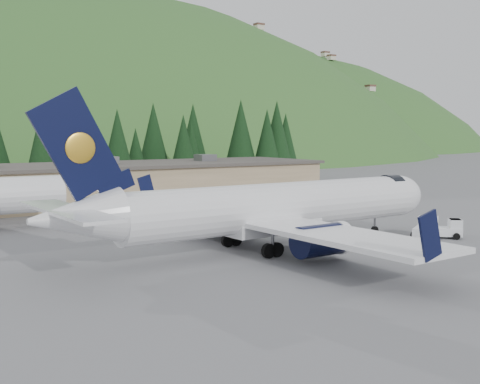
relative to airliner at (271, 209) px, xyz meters
name	(u,v)px	position (x,y,z in m)	size (l,w,h in m)	color
ground	(281,248)	(1.06, 0.03, -3.22)	(600.00, 600.00, 0.00)	#57575C
airliner	(271,209)	(0.00, 0.00, 0.00)	(36.31, 34.01, 12.07)	white
baggage_tug_a	(426,229)	(14.41, -3.42, -2.40)	(3.83, 3.28, 1.83)	white
baggage_tug_b	(446,229)	(15.88, -4.34, -2.47)	(3.39, 3.26, 1.67)	white
terminal_building	(70,185)	(-3.95, 38.03, -0.59)	(71.00, 17.00, 6.10)	#937D5B
ramp_worker	(430,228)	(14.40, -3.80, -2.27)	(0.69, 0.45, 1.89)	#FEFA0E
tree_line	(40,141)	(-1.68, 59.96, 4.65)	(112.47, 19.87, 14.35)	black
hills	(86,348)	(54.40, 207.42, -86.01)	(614.00, 330.00, 300.00)	#2A5622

